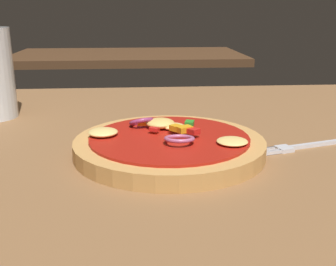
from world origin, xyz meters
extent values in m
cube|color=brown|center=(0.00, 0.00, 0.01)|extent=(1.21, 0.89, 0.03)
cylinder|color=tan|center=(-0.04, 0.00, 0.04)|extent=(0.23, 0.23, 0.02)
cylinder|color=#A81C11|center=(-0.04, 0.00, 0.05)|extent=(0.19, 0.19, 0.00)
ellipsoid|color=#EFCC72|center=(-0.04, 0.03, 0.05)|extent=(0.03, 0.03, 0.01)
ellipsoid|color=#E5BC60|center=(-0.05, 0.04, 0.06)|extent=(0.04, 0.04, 0.01)
ellipsoid|color=#EFCC72|center=(0.02, -0.03, 0.05)|extent=(0.04, 0.04, 0.01)
ellipsoid|color=#EFCC72|center=(-0.12, 0.01, 0.05)|extent=(0.04, 0.04, 0.01)
torus|color=#B25984|center=(-0.04, -0.03, 0.06)|extent=(0.04, 0.04, 0.01)
torus|color=#93386B|center=(-0.08, 0.05, 0.06)|extent=(0.04, 0.04, 0.02)
cube|color=#2D8C28|center=(-0.02, 0.03, 0.06)|extent=(0.01, 0.02, 0.01)
cube|color=red|center=(-0.06, 0.01, 0.06)|extent=(0.01, 0.01, 0.00)
cube|color=red|center=(-0.02, -0.01, 0.06)|extent=(0.02, 0.02, 0.01)
cube|color=orange|center=(-0.08, 0.04, 0.06)|extent=(0.01, 0.01, 0.00)
cube|color=orange|center=(-0.03, 0.01, 0.06)|extent=(0.02, 0.02, 0.01)
cube|color=orange|center=(-0.03, 0.00, 0.06)|extent=(0.02, 0.02, 0.01)
cube|color=silver|center=(0.17, 0.02, 0.03)|extent=(0.13, 0.04, 0.01)
cube|color=silver|center=(0.10, 0.00, 0.03)|extent=(0.02, 0.02, 0.01)
cube|color=silver|center=(0.07, 0.00, 0.03)|extent=(0.03, 0.01, 0.00)
cube|color=silver|center=(0.07, 0.00, 0.03)|extent=(0.03, 0.01, 0.00)
cube|color=silver|center=(0.07, -0.01, 0.03)|extent=(0.03, 0.01, 0.00)
cube|color=silver|center=(0.08, -0.01, 0.03)|extent=(0.03, 0.01, 0.00)
cube|color=#4C301C|center=(-0.11, 1.18, 0.01)|extent=(0.88, 0.47, 0.03)
camera|label=1|loc=(-0.08, -0.48, 0.20)|focal=44.60mm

